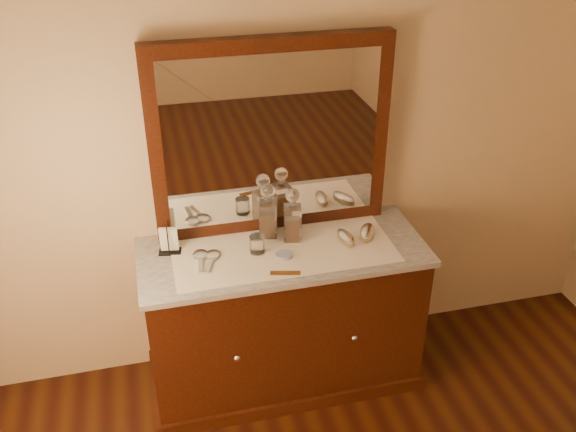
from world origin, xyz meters
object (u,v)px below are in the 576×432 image
Objects in this scene: pin_dish at (284,255)px; hand_mirror_inner at (212,257)px; mirror_frame at (271,138)px; hand_mirror_outer at (200,257)px; napkin_rack at (169,241)px; decanter_right at (292,220)px; brush_near at (346,238)px; dresser_cabinet at (284,318)px; brush_far at (367,232)px; comb at (285,273)px; decanter_left at (268,216)px.

hand_mirror_inner reaches higher than pin_dish.
hand_mirror_outer is at bearing -150.94° from mirror_frame.
napkin_rack is 0.57× the size of decanter_right.
brush_near is (0.34, 0.05, 0.01)m from pin_dish.
hand_mirror_inner is (-0.36, 0.00, 0.45)m from dresser_cabinet.
brush_far is at bearing -10.39° from decanter_right.
napkin_rack reaches higher than hand_mirror_inner.
brush_near is at bearing -1.99° from dresser_cabinet.
pin_dish is at bearing -11.52° from hand_mirror_outer.
hand_mirror_outer is at bearing -172.06° from decanter_right.
dresser_cabinet is 8.51× the size of napkin_rack.
pin_dish is 0.15m from comb.
mirror_frame is at bearing 90.00° from dresser_cabinet.
decanter_right is (0.07, -0.16, -0.39)m from mirror_frame.
brush_near is (0.37, -0.16, -0.09)m from decanter_left.
pin_dish is 0.29× the size of decanter_left.
mirror_frame is (0.00, 0.25, 0.94)m from dresser_cabinet.
decanter_right reaches higher than comb.
brush_far is at bearing -5.61° from napkin_rack.
comb is at bearing -89.58° from decanter_left.
dresser_cabinet is 0.57m from brush_near.
mirror_frame is 7.30× the size of napkin_rack.
pin_dish is at bearing -118.56° from decanter_right.
decanter_right is 1.78× the size of brush_near.
dresser_cabinet is at bearing -90.00° from mirror_frame.
brush_near is (0.26, -0.09, -0.09)m from decanter_right.
decanter_left is 0.52m from brush_far.
hand_mirror_outer is (-0.37, 0.23, 0.00)m from comb.
mirror_frame is 0.71m from napkin_rack.
hand_mirror_inner is at bearing -14.75° from hand_mirror_outer.
brush_near is at bearing 42.34° from comb.
decanter_right reaches higher than napkin_rack.
hand_mirror_inner reaches higher than comb.
napkin_rack is 0.23m from hand_mirror_inner.
dresser_cabinet is 0.97m from mirror_frame.
decanter_right is 1.67× the size of brush_far.
decanter_left is (-0.04, -0.10, -0.38)m from mirror_frame.
dresser_cabinet is 0.58m from hand_mirror_inner.
decanter_left is (-0.00, 0.36, 0.11)m from comb.
brush_near reaches higher than hand_mirror_outer.
mirror_frame is at bearing 87.79° from pin_dish.
napkin_rack is 1.02× the size of brush_near.
napkin_rack is 0.79× the size of hand_mirror_outer.
decanter_right is 0.29m from brush_near.
dresser_cabinet is at bearing -2.30° from hand_mirror_outer.
brush_far is 0.84× the size of hand_mirror_inner.
hand_mirror_outer is at bearing 165.25° from hand_mirror_inner.
pin_dish is at bearing -170.95° from brush_near.
comb is 0.89× the size of brush_near.
mirror_frame reaches higher than brush_far.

